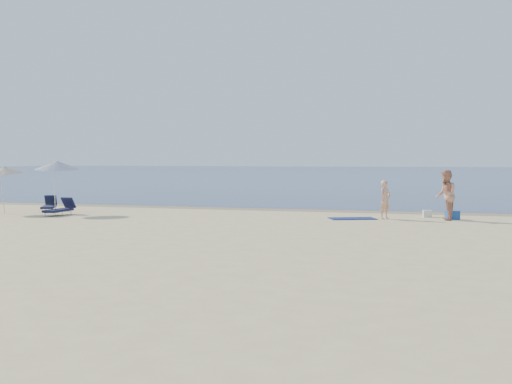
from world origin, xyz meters
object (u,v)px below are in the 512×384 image
person_left (385,200)px  umbrella_near (57,165)px  person_right (446,195)px  blue_cooler (452,215)px

person_left → umbrella_near: (-13.85, -1.56, 1.34)m
umbrella_near → person_right: bearing=-18.1°
person_right → blue_cooler: (0.26, 0.41, -0.80)m
blue_cooler → person_left: bearing=172.7°
umbrella_near → person_left: bearing=-17.8°
person_left → person_right: person_right is taller
blue_cooler → umbrella_near: (-16.42, -2.14, 1.94)m
person_right → person_left: bearing=-90.8°
person_right → umbrella_near: umbrella_near is taller
person_right → umbrella_near: size_ratio=0.79×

